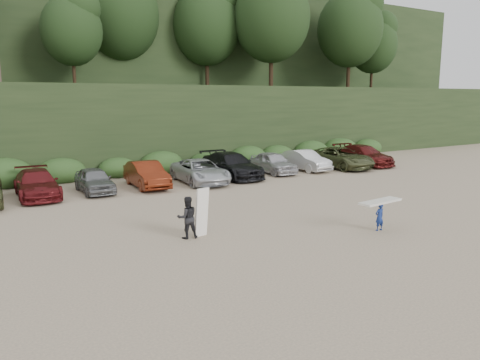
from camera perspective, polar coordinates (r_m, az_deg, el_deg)
ground at (r=19.73m, az=4.30°, el=-5.05°), size 120.00×120.00×0.00m
hillside_backdrop at (r=52.84m, az=-20.24°, el=16.10°), size 90.00×41.50×28.00m
parked_cars at (r=28.25m, az=-7.03°, el=1.05°), size 33.91×6.16×1.61m
child_surfer at (r=18.96m, az=16.68°, el=-3.54°), size 2.05×0.75×1.20m
adult_surfer at (r=17.32m, az=-6.28°, el=-4.51°), size 1.26×0.72×1.86m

